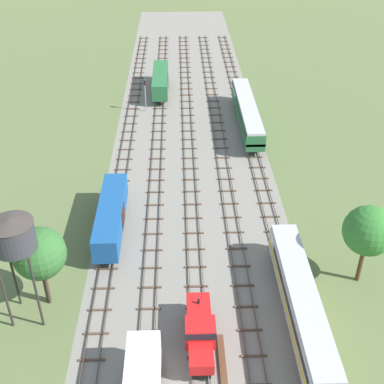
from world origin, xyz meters
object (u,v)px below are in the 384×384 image
Objects in this scene: shunter_loco_centre_left_near at (200,331)px; freight_boxcar_left_farther at (160,80)px; water_tower at (13,235)px; passenger_coach_centre_right_far at (247,112)px; signal_post_nearest at (145,92)px; diesel_railcar_centre_right_mid at (301,302)px; freight_boxcar_far_left_midfar at (111,215)px.

freight_boxcar_left_farther is at bearing 94.59° from shunter_loco_centre_left_near.
water_tower is (-11.46, -55.82, 7.34)m from freight_boxcar_left_farther.
signal_post_nearest is (-16.93, 6.40, 1.04)m from passenger_coach_centre_right_far.
diesel_railcar_centre_right_mid is 1.46× the size of freight_boxcar_far_left_midfar.
signal_post_nearest is at bearing 85.99° from freight_boxcar_far_left_midfar.
diesel_railcar_centre_right_mid is 3.54× the size of signal_post_nearest.
water_tower reaches higher than shunter_loco_centre_left_near.
water_tower is at bearing -100.81° from signal_post_nearest.
water_tower is at bearing 176.31° from diesel_railcar_centre_right_mid.
freight_boxcar_left_farther is at bearing 78.40° from water_tower.
passenger_coach_centre_right_far is 3.80× the size of signal_post_nearest.
signal_post_nearest reaches higher than shunter_loco_centre_left_near.
shunter_loco_centre_left_near is 0.60× the size of freight_boxcar_far_left_midfar.
shunter_loco_centre_left_near is 1.46× the size of signal_post_nearest.
freight_boxcar_left_farther is at bearing 104.16° from diesel_railcar_centre_right_mid.
freight_boxcar_left_farther is at bearing 74.04° from signal_post_nearest.
shunter_loco_centre_left_near is 0.38× the size of passenger_coach_centre_right_far.
water_tower is at bearing 164.87° from shunter_loco_centre_left_near.
water_tower is (-16.29, 4.41, 7.78)m from shunter_loco_centre_left_near.
passenger_coach_centre_right_far is (19.34, 28.04, 0.16)m from freight_boxcar_far_left_midfar.
water_tower is at bearing -101.60° from freight_boxcar_left_farther.
freight_boxcar_far_left_midfar is at bearing 119.20° from shunter_loco_centre_left_near.
diesel_railcar_centre_right_mid is 24.22m from freight_boxcar_far_left_midfar.
freight_boxcar_left_farther is 57.45m from water_tower.
freight_boxcar_far_left_midfar is 34.55m from signal_post_nearest.
passenger_coach_centre_right_far reaches higher than freight_boxcar_far_left_midfar.
shunter_loco_centre_left_near is 18.58m from water_tower.
passenger_coach_centre_right_far is 49.00m from water_tower.
freight_boxcar_far_left_midfar is 1.00× the size of freight_boxcar_left_farther.
diesel_railcar_centre_right_mid is at bearing -70.94° from signal_post_nearest.
water_tower reaches higher than signal_post_nearest.
freight_boxcar_left_farther is at bearing 83.57° from freight_boxcar_far_left_midfar.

